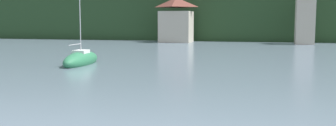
{
  "coord_description": "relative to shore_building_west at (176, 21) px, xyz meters",
  "views": [
    {
      "loc": [
        5.19,
        29.32,
        4.46
      ],
      "look_at": [
        0.0,
        49.92,
        2.1
      ],
      "focal_mm": 40.77,
      "sensor_mm": 36.0,
      "label": 1
    }
  ],
  "objects": [
    {
      "name": "sailboat_far_3",
      "position": [
        -0.35,
        -42.16,
        -4.02
      ],
      "size": [
        2.81,
        7.7,
        11.51
      ],
      "rotation": [
        0.0,
        0.0,
        1.66
      ],
      "color": "#2D754C",
      "rests_on": "ground_plane"
    },
    {
      "name": "wooded_hillside",
      "position": [
        13.4,
        38.86,
        3.7
      ],
      "size": [
        352.0,
        59.69,
        36.49
      ],
      "color": "#264223",
      "rests_on": "ground_plane"
    },
    {
      "name": "shore_building_west",
      "position": [
        0.0,
        0.0,
        0.0
      ],
      "size": [
        6.7,
        5.93,
        9.24
      ],
      "color": "#BCB29E",
      "rests_on": "ground_plane"
    },
    {
      "name": "shore_building_westcentral",
      "position": [
        25.27,
        -0.91,
        0.45
      ],
      "size": [
        3.55,
        4.01,
        10.14
      ],
      "color": "#BCB29E",
      "rests_on": "ground_plane"
    }
  ]
}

